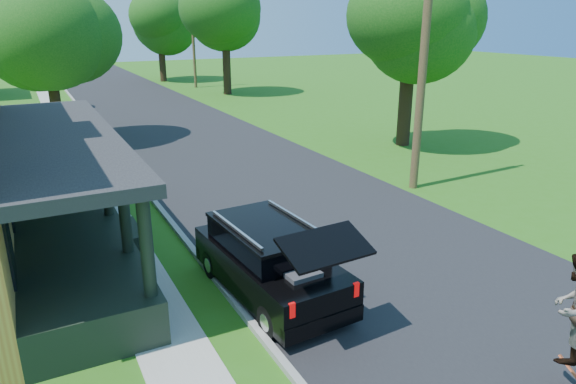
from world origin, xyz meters
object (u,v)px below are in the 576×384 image
tree_right_near (410,15)px  skateboarder (574,308)px  black_suv (270,260)px  utility_pole_near (425,39)px

tree_right_near → skateboarder: bearing=-120.8°
black_suv → utility_pole_near: (7.70, 4.41, 4.25)m
skateboarder → black_suv: bearing=-71.9°
tree_right_near → utility_pole_near: (-3.86, -5.40, -0.78)m
black_suv → skateboarder: 5.66m
skateboarder → utility_pole_near: (4.88, 9.26, 3.56)m
black_suv → utility_pole_near: 9.84m
skateboarder → utility_pole_near: utility_pole_near is taller
black_suv → tree_right_near: 15.98m
black_suv → utility_pole_near: utility_pole_near is taller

